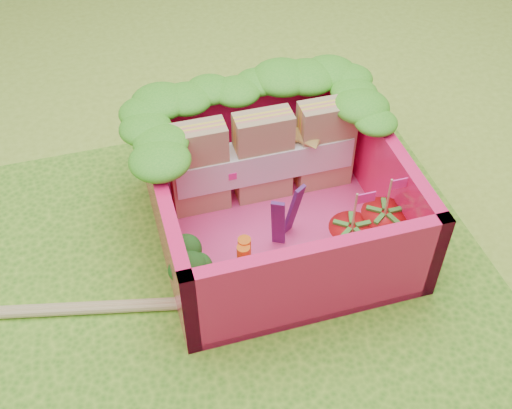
{
  "coord_description": "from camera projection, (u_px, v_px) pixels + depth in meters",
  "views": [
    {
      "loc": [
        -0.56,
        -2.06,
        2.72
      ],
      "look_at": [
        0.12,
        0.28,
        0.28
      ],
      "focal_mm": 45.0,
      "sensor_mm": 36.0,
      "label": 1
    }
  ],
  "objects": [
    {
      "name": "lettuce_ruffle",
      "position": [
        254.0,
        97.0,
        3.54
      ],
      "size": [
        1.43,
        0.76,
        0.11
      ],
      "color": "green",
      "rests_on": "bento_box"
    },
    {
      "name": "broccoli",
      "position": [
        199.0,
        266.0,
        3.17
      ],
      "size": [
        0.34,
        0.34,
        0.26
      ],
      "color": "#6A9A4A",
      "rests_on": "bento_floor"
    },
    {
      "name": "strawberry_left",
      "position": [
        350.0,
        242.0,
        3.35
      ],
      "size": [
        0.24,
        0.24,
        0.48
      ],
      "color": "red",
      "rests_on": "bento_floor"
    },
    {
      "name": "purple_wedges",
      "position": [
        286.0,
        216.0,
        3.4
      ],
      "size": [
        0.18,
        0.12,
        0.38
      ],
      "color": "#51195A",
      "rests_on": "bento_floor"
    },
    {
      "name": "snap_peas",
      "position": [
        352.0,
        252.0,
        3.44
      ],
      "size": [
        0.65,
        0.29,
        0.05
      ],
      "color": "#54B639",
      "rests_on": "bento_floor"
    },
    {
      "name": "ground",
      "position": [
        249.0,
        281.0,
        3.43
      ],
      "size": [
        14.0,
        14.0,
        0.0
      ],
      "primitive_type": "plane",
      "color": "#8EB332",
      "rests_on": "ground"
    },
    {
      "name": "sandwich_stack",
      "position": [
        264.0,
        157.0,
        3.61
      ],
      "size": [
        1.06,
        0.18,
        0.57
      ],
      "color": "tan",
      "rests_on": "bento_floor"
    },
    {
      "name": "chopsticks",
      "position": [
        35.0,
        311.0,
        3.24
      ],
      "size": [
        2.05,
        0.51,
        0.04
      ],
      "color": "tan",
      "rests_on": "placemat"
    },
    {
      "name": "bento_box",
      "position": [
        278.0,
        197.0,
        3.46
      ],
      "size": [
        1.3,
        1.3,
        0.55
      ],
      "color": "#FF155A",
      "rests_on": "placemat"
    },
    {
      "name": "strawberry_right",
      "position": [
        382.0,
        229.0,
        3.42
      ],
      "size": [
        0.25,
        0.25,
        0.49
      ],
      "color": "red",
      "rests_on": "bento_floor"
    },
    {
      "name": "carrot_sticks",
      "position": [
        244.0,
        259.0,
        3.28
      ],
      "size": [
        0.09,
        0.11,
        0.25
      ],
      "color": "orange",
      "rests_on": "bento_floor"
    },
    {
      "name": "bento_floor",
      "position": [
        277.0,
        228.0,
        3.63
      ],
      "size": [
        1.3,
        1.3,
        0.05
      ],
      "primitive_type": "cube",
      "color": "#EB3C87",
      "rests_on": "placemat"
    },
    {
      "name": "placemat",
      "position": [
        249.0,
        280.0,
        3.42
      ],
      "size": [
        2.6,
        2.6,
        0.03
      ],
      "primitive_type": "cube",
      "color": "#4A9321",
      "rests_on": "ground"
    }
  ]
}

